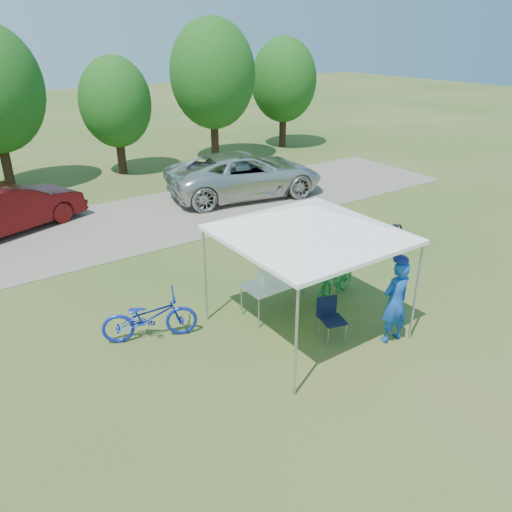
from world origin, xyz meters
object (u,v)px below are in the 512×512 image
Objects in this scene: minivan at (245,174)px; bike_green at (335,279)px; folding_chair at (330,314)px; bike_dark at (391,234)px; folding_table at (283,281)px; cyclist at (395,302)px; sedan at (10,208)px; bike_blue at (150,317)px; cooler at (269,277)px.

bike_green is at bearing 171.88° from minivan.
folding_chair is at bearing 167.32° from minivan.
bike_dark is (3.27, 1.18, -0.04)m from bike_green.
minivan reaches higher than bike_green.
bike_green is at bearing -10.85° from folding_table.
sedan is (-5.00, 10.80, -0.12)m from cyclist.
folding_chair is 0.46× the size of bike_blue.
cyclist reaches higher than folding_chair.
folding_chair is 1.91× the size of cooler.
cyclist reaches higher than folding_table.
cooler is 1.80m from bike_green.
folding_chair is at bearing -68.99° from cooler.
sedan is (-4.07, 9.97, 0.25)m from folding_chair.
minivan is at bearing 82.48° from folding_chair.
bike_green is 10.30m from sedan.
minivan reaches higher than bike_dark.
folding_chair is at bearing -84.18° from folding_table.
folding_table is 1.05× the size of cyclist.
minivan is at bearing 165.67° from bike_dark.
folding_table is 9.45m from sedan.
sedan reaches higher than bike_blue.
cyclist is 0.93× the size of bike_blue.
bike_dark is (7.48, 0.30, -0.06)m from bike_blue.
sedan is at bearing 28.04° from bike_blue.
bike_blue is 8.04m from sedan.
cooler is at bearing -83.66° from bike_blue.
cooler is 0.27× the size of bike_dark.
sedan is (-7.92, 1.14, -0.06)m from minivan.
cooler is 2.65m from cyclist.
cooler reaches higher than bike_blue.
folding_table is 0.97× the size of bike_blue.
cyclist reaches higher than sedan.
bike_dark is 0.29× the size of minivan.
bike_green is (4.21, -0.88, -0.02)m from bike_blue.
cooler is 0.26× the size of cyclist.
bike_blue is at bearing -118.72° from bike_green.
folding_table is at bearing -59.01° from cyclist.
folding_chair is 0.49× the size of cyclist.
folding_table is at bearing -117.73° from bike_green.
cyclist is at bearing -56.52° from cooler.
bike_blue is at bearing 145.69° from minivan.
cyclist is (1.07, -2.21, 0.16)m from folding_table.
folding_chair is 1.30m from cyclist.
cyclist is 1.04× the size of bike_dark.
cooler is 0.10× the size of sedan.
cyclist is at bearing -105.20° from bike_blue.
cooler is at bearing -99.21° from bike_dark.
minivan is (-0.61, 6.53, 0.38)m from bike_dark.
bike_dark is 11.48m from sedan.
bike_green reaches higher than folding_chair.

